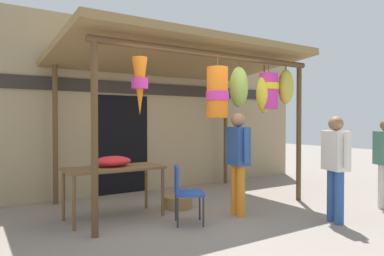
{
  "coord_description": "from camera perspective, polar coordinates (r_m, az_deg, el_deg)",
  "views": [
    {
      "loc": [
        -3.03,
        -4.67,
        1.48
      ],
      "look_at": [
        0.44,
        0.61,
        1.36
      ],
      "focal_mm": 33.41,
      "sensor_mm": 36.0,
      "label": 1
    }
  ],
  "objects": [
    {
      "name": "display_table",
      "position": [
        5.58,
        -12.32,
        -6.93
      ],
      "size": [
        1.46,
        0.68,
        0.78
      ],
      "color": "brown",
      "rests_on": "ground_plane"
    },
    {
      "name": "vendor_in_orange",
      "position": [
        5.6,
        21.94,
        -4.83
      ],
      "size": [
        0.34,
        0.56,
        1.55
      ],
      "color": "#2D5193",
      "rests_on": "ground_plane"
    },
    {
      "name": "ground_plane",
      "position": [
        5.76,
        -0.32,
        -13.76
      ],
      "size": [
        30.0,
        30.0,
        0.0
      ],
      "primitive_type": "plane",
      "color": "gray"
    },
    {
      "name": "shop_facade",
      "position": [
        7.64,
        -9.94,
        3.09
      ],
      "size": [
        9.25,
        0.29,
        3.49
      ],
      "color": "#9E8966",
      "rests_on": "ground_plane"
    },
    {
      "name": "wicker_basket_by_table",
      "position": [
        6.2,
        -2.23,
        -11.73
      ],
      "size": [
        0.47,
        0.47,
        0.2
      ],
      "primitive_type": "cylinder",
      "color": "olive",
      "rests_on": "ground_plane"
    },
    {
      "name": "market_stall_canopy",
      "position": [
        6.44,
        -0.14,
        9.76
      ],
      "size": [
        4.36,
        2.68,
        2.82
      ],
      "color": "brown",
      "rests_on": "ground_plane"
    },
    {
      "name": "shopper_by_bananas",
      "position": [
        5.64,
        7.35,
        -4.34
      ],
      "size": [
        0.29,
        0.58,
        1.6
      ],
      "color": "orange",
      "rests_on": "ground_plane"
    },
    {
      "name": "flower_heap_on_table",
      "position": [
        5.62,
        -12.4,
        -5.2
      ],
      "size": [
        0.57,
        0.4,
        0.16
      ],
      "color": "red",
      "rests_on": "display_table"
    },
    {
      "name": "folding_chair",
      "position": [
        5.19,
        -1.31,
        -9.71
      ],
      "size": [
        0.54,
        0.54,
        0.84
      ],
      "color": "#2347A8",
      "rests_on": "ground_plane"
    }
  ]
}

